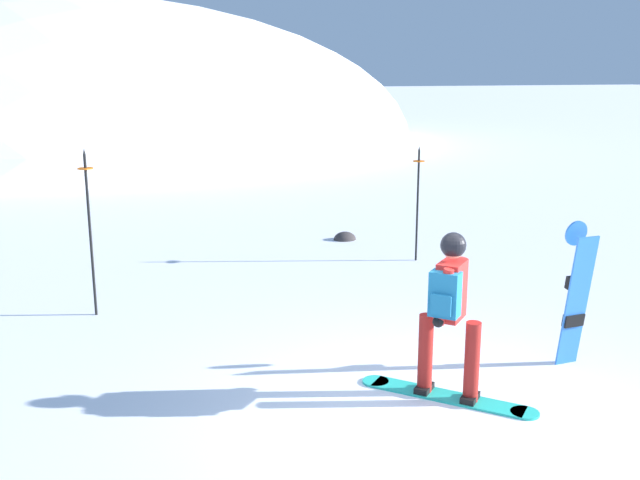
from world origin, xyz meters
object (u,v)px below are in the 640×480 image
at_px(piste_marker_near, 89,223).
at_px(spare_snowboard, 576,294).
at_px(snowboarder_main, 449,312).
at_px(rock_dark, 345,240).
at_px(piste_marker_far, 418,196).

bearing_deg(piste_marker_near, spare_snowboard, -37.83).
bearing_deg(snowboarder_main, rock_dark, 74.90).
bearing_deg(snowboarder_main, piste_marker_near, 127.81).
bearing_deg(piste_marker_near, snowboarder_main, -52.19).
height_order(snowboarder_main, piste_marker_near, piste_marker_near).
height_order(snowboarder_main, rock_dark, snowboarder_main).
height_order(piste_marker_near, piste_marker_far, piste_marker_near).
distance_m(piste_marker_near, piste_marker_far, 5.54).
bearing_deg(rock_dark, spare_snowboard, -90.83).
bearing_deg(piste_marker_near, rock_dark, 30.23).
distance_m(spare_snowboard, piste_marker_far, 4.76).
relative_size(piste_marker_near, rock_dark, 5.01).
distance_m(piste_marker_far, rock_dark, 2.28).
relative_size(piste_marker_far, rock_dark, 4.45).
height_order(piste_marker_near, rock_dark, piste_marker_near).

